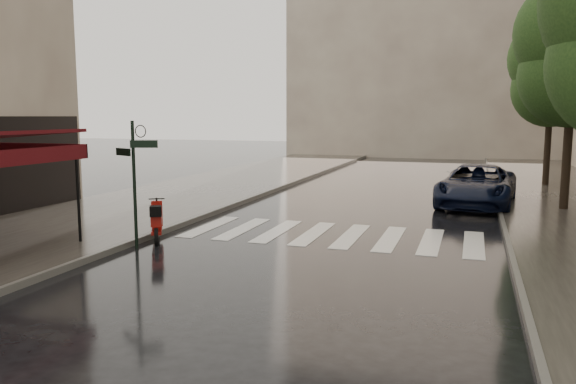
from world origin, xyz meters
The scene contains 11 objects.
ground centered at (0.00, 0.00, 0.00)m, with size 120.00×120.00×0.00m, color black.
sidewalk_near centered at (-4.50, 12.00, 0.06)m, with size 6.00×60.00×0.12m, color #38332D.
curb_near centered at (-1.45, 12.00, 0.07)m, with size 0.12×60.00×0.16m, color #595651.
curb_far centered at (7.45, 12.00, 0.07)m, with size 0.12×60.00×0.16m, color #595651.
crosswalk centered at (2.98, 6.00, 0.01)m, with size 7.85×3.20×0.01m.
signpost centered at (-1.19, 3.00, 1.83)m, with size 1.17×0.29×3.10m.
backdrop_building centered at (3.00, 38.00, 10.00)m, with size 22.00×6.00×20.00m, color gray.
tree_mid centered at (9.50, 12.00, 5.59)m, with size 3.80×3.80×8.34m.
tree_far centered at (9.70, 19.00, 5.46)m, with size 3.80×3.80×8.16m.
scooter centered at (-1.16, 3.87, 0.48)m, with size 0.91×1.41×1.03m.
parked_car centered at (6.72, 12.49, 0.74)m, with size 2.45×5.32×1.48m, color black.
Camera 1 is at (6.53, -8.59, 3.21)m, focal length 35.00 mm.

